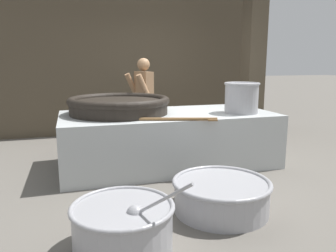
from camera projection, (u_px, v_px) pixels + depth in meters
name	position (u px, v px, depth m)	size (l,w,h in m)	color
ground_plane	(168.00, 164.00, 4.92)	(60.00, 60.00, 0.00)	#666059
back_wall	(134.00, 54.00, 7.01)	(6.36, 0.24, 3.38)	#4C4233
support_pillar	(254.00, 53.00, 6.39)	(0.36, 0.36, 3.38)	#4C4233
hearth_platform	(168.00, 139.00, 4.84)	(3.06, 1.44, 0.77)	#B2B7B7
giant_wok_near	(119.00, 105.00, 4.70)	(1.45, 1.45, 0.24)	black
stock_pot	(241.00, 97.00, 4.75)	(0.51, 0.51, 0.44)	#9E9EA3
stirring_paddle	(175.00, 119.00, 4.14)	(1.17, 0.40, 0.04)	brown
cook	(144.00, 100.00, 5.71)	(0.44, 0.62, 1.57)	#9E7551
prep_bowl_vegetables	(123.00, 225.00, 2.61)	(0.84, 0.97, 0.73)	#9E9EA3
prep_bowl_meat	(221.00, 194.00, 3.32)	(1.00, 1.00, 0.33)	#9E9EA3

